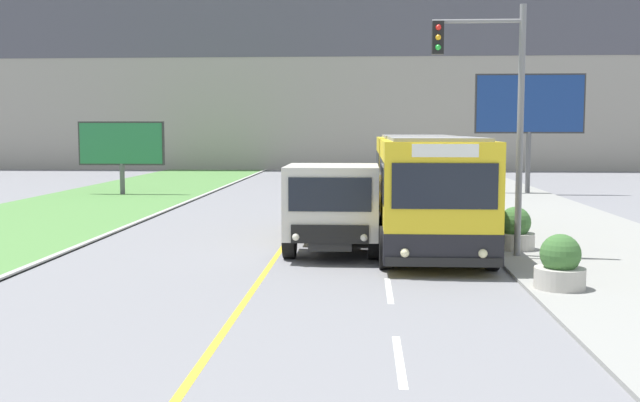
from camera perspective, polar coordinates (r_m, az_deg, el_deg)
name	(u,v)px	position (r m, az deg, el deg)	size (l,w,h in m)	color
apartment_block_background	(338,15)	(63.54, 1.41, 14.02)	(80.00, 8.04, 25.34)	gray
city_bus	(424,188)	(21.89, 7.91, 1.00)	(2.73, 11.45, 3.05)	yellow
dump_truck	(334,206)	(19.91, 1.06, -0.42)	(2.42, 7.14, 2.33)	black
traffic_light_mast	(496,99)	(19.13, 13.23, 7.56)	(2.28, 0.32, 6.28)	slate
billboard_large	(530,107)	(38.71, 15.68, 6.94)	(5.37, 0.24, 5.98)	#59595B
billboard_small	(121,145)	(38.35, -14.89, 4.15)	(4.29, 0.24, 3.63)	#59595B
planter_round_near	(560,265)	(15.67, 17.82, -4.64)	(1.00, 1.00, 1.09)	#B7B2A8
planter_round_second	(515,231)	(20.43, 14.63, -2.20)	(1.03, 1.03, 1.13)	#B7B2A8
planter_round_third	(490,210)	(25.27, 12.84, -0.68)	(1.06, 1.06, 1.16)	#B7B2A8
planter_round_far	(464,197)	(30.09, 10.89, 0.27)	(1.04, 1.04, 1.10)	#B7B2A8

